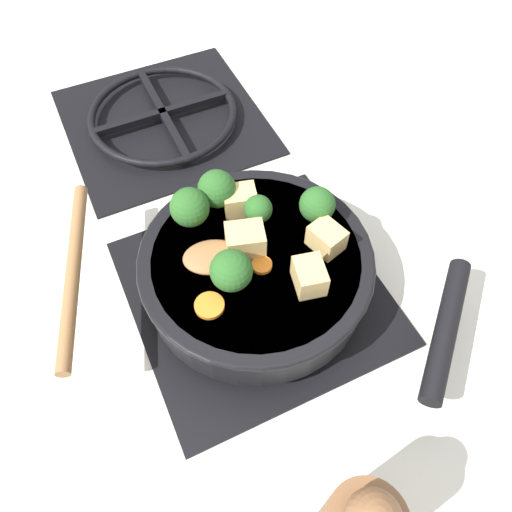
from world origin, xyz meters
The scene contains 17 objects.
ground_plane centered at (0.00, 0.00, 0.00)m, with size 2.40×2.40×0.00m, color silver.
front_burner_grate centered at (0.00, 0.00, 0.01)m, with size 0.31×0.31×0.03m.
rear_burner_grate centered at (0.00, 0.36, 0.01)m, with size 0.31×0.31×0.03m.
skillet_pan centered at (0.00, 0.00, 0.06)m, with size 0.36×0.37×0.06m.
wooden_spoon centered at (-0.13, 0.04, 0.09)m, with size 0.23×0.24×0.02m.
tofu_cube_center_large centered at (0.04, -0.06, 0.10)m, with size 0.04×0.03×0.03m, color #DBB770.
tofu_cube_near_handle centered at (-0.01, 0.01, 0.10)m, with size 0.04×0.03×0.03m, color #DBB770.
tofu_cube_east_chunk centered at (0.01, 0.07, 0.10)m, with size 0.04×0.03×0.03m, color #DBB770.
tofu_cube_west_chunk centered at (0.08, -0.02, 0.10)m, with size 0.04×0.03×0.03m, color #DBB770.
broccoli_floret_near_spoon centered at (0.02, 0.04, 0.11)m, with size 0.03×0.03×0.04m.
broccoli_floret_center_top centered at (0.09, 0.02, 0.11)m, with size 0.04×0.04×0.05m.
broccoli_floret_east_rim centered at (-0.01, 0.09, 0.11)m, with size 0.05×0.05×0.05m.
broccoli_floret_west_rim centered at (-0.05, 0.08, 0.11)m, with size 0.05×0.05×0.05m.
broccoli_floret_north_edge centered at (-0.04, -0.02, 0.11)m, with size 0.05×0.05×0.05m.
carrot_slice_orange_thin centered at (-0.03, 0.09, 0.09)m, with size 0.02×0.02×0.01m, color orange.
carrot_slice_near_center centered at (-0.07, -0.04, 0.09)m, with size 0.03×0.03×0.01m, color orange.
carrot_slice_edge_slice centered at (0.00, -0.02, 0.09)m, with size 0.02×0.02×0.01m, color orange.
Camera 1 is at (-0.14, -0.29, 0.56)m, focal length 35.00 mm.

